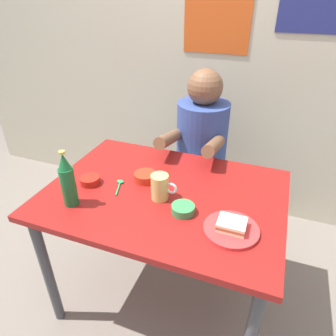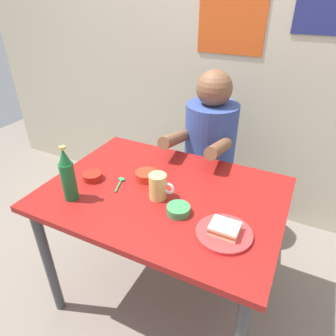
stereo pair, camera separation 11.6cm
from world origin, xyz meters
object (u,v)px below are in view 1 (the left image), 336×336
object	(u,v)px
dining_table	(164,207)
beer_mug	(159,187)
sambal_bowl_red	(90,180)
stool	(199,188)
sandwich	(232,224)
person_seated	(202,135)
beer_bottle	(68,181)
plate_orange	(231,229)

from	to	relation	value
dining_table	beer_mug	bearing A→B (deg)	-91.44
beer_mug	sambal_bowl_red	distance (m)	0.36
dining_table	beer_mug	size ratio (longest dim) A/B	8.73
stool	sandwich	xyz separation A→B (m)	(0.33, -0.79, 0.42)
person_seated	beer_bottle	xyz separation A→B (m)	(-0.36, -0.85, 0.09)
beer_mug	sandwich	bearing A→B (deg)	-16.47
beer_bottle	beer_mug	bearing A→B (deg)	27.04
sandwich	beer_mug	size ratio (longest dim) A/B	0.87
stool	sambal_bowl_red	world-z (taller)	sambal_bowl_red
sandwich	beer_mug	xyz separation A→B (m)	(-0.34, 0.10, 0.03)
stool	beer_bottle	distance (m)	1.06
plate_orange	dining_table	bearing A→B (deg)	155.62
stool	person_seated	world-z (taller)	person_seated
dining_table	plate_orange	world-z (taller)	plate_orange
stool	beer_mug	xyz separation A→B (m)	(-0.01, -0.68, 0.45)
sandwich	dining_table	bearing A→B (deg)	155.62
plate_orange	sandwich	world-z (taller)	sandwich
plate_orange	sambal_bowl_red	distance (m)	0.71
plate_orange	sandwich	size ratio (longest dim) A/B	2.00
stool	sandwich	distance (m)	0.95
person_seated	beer_mug	world-z (taller)	person_seated
person_seated	beer_mug	distance (m)	0.67
dining_table	sandwich	world-z (taller)	sandwich
sandwich	beer_mug	world-z (taller)	beer_mug
dining_table	beer_bottle	distance (m)	0.47
stool	beer_bottle	world-z (taller)	beer_bottle
person_seated	sambal_bowl_red	xyz separation A→B (m)	(-0.37, -0.68, -0.01)
plate_orange	beer_mug	bearing A→B (deg)	163.53
beer_mug	sambal_bowl_red	size ratio (longest dim) A/B	1.31
plate_orange	sambal_bowl_red	xyz separation A→B (m)	(-0.71, 0.09, 0.01)
plate_orange	sandwich	distance (m)	0.02
beer_mug	person_seated	bearing A→B (deg)	88.97
stool	plate_orange	distance (m)	0.94
beer_bottle	person_seated	bearing A→B (deg)	67.10
dining_table	stool	xyz separation A→B (m)	(0.01, 0.63, -0.30)
beer_mug	beer_bottle	size ratio (longest dim) A/B	0.48
plate_orange	person_seated	bearing A→B (deg)	113.21
dining_table	stool	bearing A→B (deg)	89.02
person_seated	plate_orange	xyz separation A→B (m)	(0.33, -0.77, -0.02)
beer_bottle	stool	bearing A→B (deg)	67.36
person_seated	sandwich	xyz separation A→B (m)	(0.33, -0.77, 0.01)
dining_table	person_seated	size ratio (longest dim) A/B	1.53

